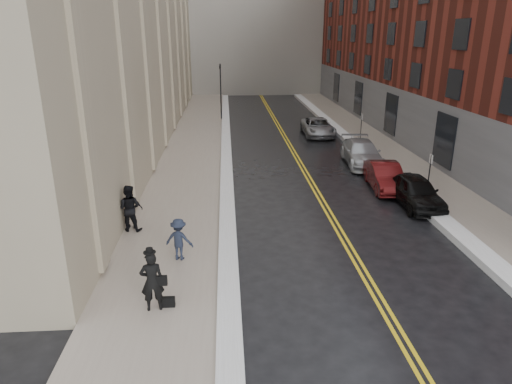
{
  "coord_description": "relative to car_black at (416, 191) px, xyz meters",
  "views": [
    {
      "loc": [
        -2.17,
        -13.13,
        7.91
      ],
      "look_at": [
        -0.98,
        4.8,
        1.6
      ],
      "focal_mm": 32.0,
      "sensor_mm": 36.0,
      "label": 1
    }
  ],
  "objects": [
    {
      "name": "car_black",
      "position": [
        0.0,
        0.0,
        0.0
      ],
      "size": [
        1.73,
        4.3,
        1.46
      ],
      "primitive_type": "imported",
      "rotation": [
        0.0,
        0.0,
        0.0
      ],
      "color": "black",
      "rests_on": "ground"
    },
    {
      "name": "parking_sign_near",
      "position": [
        1.1,
        1.15,
        0.62
      ],
      "size": [
        0.06,
        0.35,
        2.23
      ],
      "color": "black",
      "rests_on": "ground"
    },
    {
      "name": "snow_ridge_left",
      "position": [
        -9.0,
        9.15,
        -0.6
      ],
      "size": [
        0.7,
        60.8,
        0.26
      ],
      "primitive_type": "cube",
      "color": "white",
      "rests_on": "ground"
    },
    {
      "name": "pedestrian_main",
      "position": [
        -11.21,
        -8.2,
        0.35
      ],
      "size": [
        0.74,
        0.55,
        1.87
      ],
      "primitive_type": "imported",
      "rotation": [
        0.0,
        0.0,
        3.3
      ],
      "color": "black",
      "rests_on": "sidewalk_left"
    },
    {
      "name": "car_maroon",
      "position": [
        -0.62,
        2.56,
        -0.03
      ],
      "size": [
        1.8,
        4.33,
        1.39
      ],
      "primitive_type": "imported",
      "rotation": [
        0.0,
        0.0,
        -0.08
      ],
      "color": "#4B0D0E",
      "rests_on": "ground"
    },
    {
      "name": "pedestrian_b",
      "position": [
        -10.74,
        -5.05,
        0.2
      ],
      "size": [
        1.12,
        0.82,
        1.56
      ],
      "primitive_type": "imported",
      "rotation": [
        0.0,
        0.0,
        2.88
      ],
      "color": "#1C2233",
      "rests_on": "sidewalk_left"
    },
    {
      "name": "pedestrian_a",
      "position": [
        -13.0,
        -2.35,
        0.4
      ],
      "size": [
        1.05,
        0.87,
        1.95
      ],
      "primitive_type": "imported",
      "rotation": [
        0.0,
        0.0,
        2.99
      ],
      "color": "black",
      "rests_on": "sidewalk_left"
    },
    {
      "name": "snow_ridge_right",
      "position": [
        0.35,
        9.15,
        -0.58
      ],
      "size": [
        0.85,
        60.8,
        0.3
      ],
      "primitive_type": "cube",
      "color": "white",
      "rests_on": "ground"
    },
    {
      "name": "parking_sign_far",
      "position": [
        1.1,
        13.15,
        0.62
      ],
      "size": [
        0.06,
        0.35,
        2.23
      ],
      "color": "black",
      "rests_on": "ground"
    },
    {
      "name": "car_silver_near",
      "position": [
        -0.5,
        7.33,
        0.01
      ],
      "size": [
        2.44,
        5.26,
        1.49
      ],
      "primitive_type": "imported",
      "rotation": [
        0.0,
        0.0,
        -0.07
      ],
      "color": "#ADB0B5",
      "rests_on": "ground"
    },
    {
      "name": "car_silver_far",
      "position": [
        -1.6,
        15.99,
        -0.04
      ],
      "size": [
        2.35,
        5.02,
        1.39
      ],
      "primitive_type": "imported",
      "rotation": [
        0.0,
        0.0,
        -0.01
      ],
      "color": "#93959A",
      "rests_on": "ground"
    },
    {
      "name": "sidewalk_left",
      "position": [
        -11.3,
        9.15,
        -0.66
      ],
      "size": [
        4.0,
        64.0,
        0.15
      ],
      "primitive_type": "cube",
      "color": "gray",
      "rests_on": "ground"
    },
    {
      "name": "lane_stripe_a",
      "position": [
        -4.42,
        9.15,
        -0.73
      ],
      "size": [
        0.12,
        64.0,
        0.01
      ],
      "primitive_type": "cube",
      "color": "gold",
      "rests_on": "ground"
    },
    {
      "name": "traffic_signal",
      "position": [
        -9.4,
        23.15,
        2.35
      ],
      "size": [
        0.18,
        0.15,
        5.2
      ],
      "color": "black",
      "rests_on": "ground"
    },
    {
      "name": "lane_stripe_b",
      "position": [
        -4.18,
        9.15,
        -0.73
      ],
      "size": [
        0.12,
        64.0,
        0.01
      ],
      "primitive_type": "cube",
      "color": "gold",
      "rests_on": "ground"
    },
    {
      "name": "building_right",
      "position": [
        10.7,
        16.15,
        8.27
      ],
      "size": [
        14.0,
        50.0,
        18.0
      ],
      "primitive_type": "cube",
      "color": "maroon",
      "rests_on": "ground"
    },
    {
      "name": "sidewalk_right",
      "position": [
        2.2,
        9.15,
        -0.66
      ],
      "size": [
        3.0,
        64.0,
        0.15
      ],
      "primitive_type": "cube",
      "color": "gray",
      "rests_on": "ground"
    },
    {
      "name": "ground",
      "position": [
        -6.8,
        -6.85,
        -0.73
      ],
      "size": [
        160.0,
        160.0,
        0.0
      ],
      "primitive_type": "plane",
      "color": "black",
      "rests_on": "ground"
    },
    {
      "name": "pedestrian_c",
      "position": [
        -13.0,
        -2.13,
        0.26
      ],
      "size": [
        1.01,
        0.48,
        1.68
      ],
      "primitive_type": "imported",
      "rotation": [
        0.0,
        0.0,
        3.21
      ],
      "color": "black",
      "rests_on": "sidewalk_left"
    }
  ]
}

